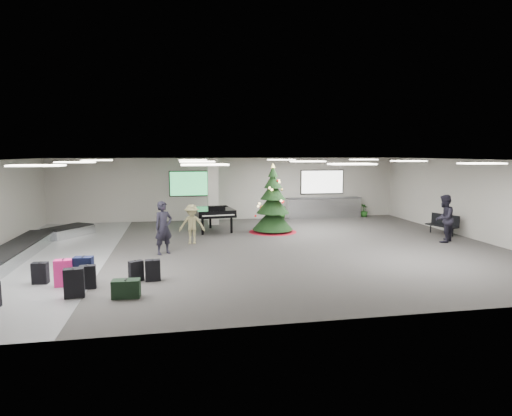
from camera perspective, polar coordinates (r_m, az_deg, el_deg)
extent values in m
plane|color=#3A3735|center=(15.66, -0.29, -5.36)|extent=(18.00, 18.00, 0.00)
cube|color=#A8A499|center=(22.28, -3.49, 2.57)|extent=(18.00, 0.02, 3.20)
cube|color=#A8A499|center=(8.68, 7.96, -4.95)|extent=(18.00, 0.02, 3.20)
cube|color=#A8A499|center=(19.14, 27.27, 1.00)|extent=(0.02, 14.00, 3.20)
cube|color=silver|center=(15.28, -0.30, 6.44)|extent=(18.00, 14.00, 0.02)
cube|color=gray|center=(16.01, -25.92, -5.81)|extent=(4.00, 14.00, 0.01)
cube|color=beige|center=(20.79, -5.75, 2.21)|extent=(0.50, 0.50, 3.20)
cube|color=green|center=(22.05, -8.65, 3.24)|extent=(2.20, 0.08, 1.30)
cube|color=white|center=(23.35, 8.81, 3.45)|extent=(2.40, 0.08, 1.30)
cube|color=white|center=(11.52, -27.22, 5.05)|extent=(1.20, 0.60, 0.04)
cube|color=white|center=(15.40, -22.97, 5.64)|extent=(1.20, 0.60, 0.04)
cube|color=white|center=(19.32, -20.43, 5.98)|extent=(1.20, 0.60, 0.04)
cube|color=white|center=(11.06, -6.87, 5.74)|extent=(1.20, 0.60, 0.04)
cube|color=white|center=(15.06, -7.85, 6.13)|extent=(1.20, 0.60, 0.04)
cube|color=white|center=(19.05, -8.42, 6.35)|extent=(1.20, 0.60, 0.04)
cube|color=white|center=(12.00, 12.66, 5.74)|extent=(1.20, 0.60, 0.04)
cube|color=white|center=(15.76, 6.92, 6.19)|extent=(1.20, 0.60, 0.04)
cube|color=white|center=(19.61, 3.41, 6.44)|extent=(1.20, 0.60, 0.04)
cube|color=white|center=(14.06, 27.89, 5.27)|extent=(1.20, 0.60, 0.04)
cube|color=white|center=(17.38, 19.68, 5.92)|extent=(1.20, 0.60, 0.04)
cube|color=white|center=(20.94, 14.16, 6.28)|extent=(1.20, 0.60, 0.04)
cube|color=silver|center=(15.35, -30.56, -5.92)|extent=(1.00, 8.00, 0.38)
cube|color=black|center=(15.30, -30.61, -5.15)|extent=(0.95, 7.90, 0.05)
cube|color=silver|center=(19.44, -23.73, -2.92)|extent=(1.97, 2.21, 0.38)
cube|color=black|center=(19.41, -23.76, -2.31)|extent=(1.87, 2.10, 0.05)
cube|color=silver|center=(23.20, 8.99, 0.01)|extent=(4.00, 0.60, 1.05)
cube|color=#2F2F31|center=(23.14, 9.02, 1.33)|extent=(4.05, 0.65, 0.04)
cube|color=black|center=(11.24, -23.08, -9.18)|extent=(0.48, 0.31, 0.71)
cube|color=black|center=(11.15, -23.18, -7.38)|extent=(0.05, 0.15, 0.02)
cube|color=black|center=(11.83, -21.51, -8.56)|extent=(0.41, 0.24, 0.60)
cube|color=black|center=(11.75, -21.58, -7.10)|extent=(0.04, 0.12, 0.02)
cube|color=#F21F7B|center=(12.25, -24.24, -7.91)|extent=(0.46, 0.28, 0.71)
cube|color=black|center=(12.16, -24.33, -6.26)|extent=(0.04, 0.15, 0.02)
cube|color=black|center=(12.11, -15.70, -8.08)|extent=(0.42, 0.35, 0.55)
cube|color=black|center=(12.04, -15.75, -6.76)|extent=(0.08, 0.12, 0.02)
cube|color=black|center=(12.21, -21.99, -7.76)|extent=(0.51, 0.32, 0.74)
cube|color=black|center=(12.12, -22.07, -6.01)|extent=(0.05, 0.17, 0.02)
cube|color=black|center=(10.86, -16.93, -10.24)|extent=(0.67, 0.36, 0.43)
cube|color=black|center=(10.79, -16.98, -9.08)|extent=(0.04, 0.20, 0.02)
cube|color=black|center=(11.99, -13.60, -8.08)|extent=(0.42, 0.24, 0.58)
cube|color=black|center=(11.92, -13.64, -6.68)|extent=(0.04, 0.13, 0.02)
cube|color=black|center=(12.76, -26.82, -7.76)|extent=(0.41, 0.26, 0.58)
cube|color=black|center=(12.69, -26.90, -6.46)|extent=(0.04, 0.14, 0.02)
cone|color=maroon|center=(18.85, 2.24, -2.99)|extent=(2.11, 2.11, 0.13)
cylinder|color=#3F2819|center=(18.81, 2.24, -2.35)|extent=(0.13, 0.13, 0.56)
cone|color=black|center=(18.76, 2.25, -1.35)|extent=(1.78, 1.78, 1.00)
cone|color=black|center=(18.67, 2.26, 0.67)|extent=(1.44, 1.44, 0.89)
cone|color=black|center=(18.62, 2.26, 2.37)|extent=(1.11, 1.11, 0.78)
cone|color=black|center=(18.58, 2.27, 3.74)|extent=(0.78, 0.78, 0.67)
cone|color=black|center=(18.56, 2.28, 4.94)|extent=(0.44, 0.44, 0.50)
cone|color=#FFE566|center=(18.56, 2.28, 5.69)|extent=(0.18, 0.18, 0.20)
cube|color=black|center=(19.01, -5.69, -0.50)|extent=(1.84, 2.03, 0.29)
cube|color=black|center=(18.05, -5.04, -1.17)|extent=(1.55, 0.50, 0.11)
cube|color=white|center=(18.01, -5.02, -0.99)|extent=(1.38, 0.31, 0.02)
cube|color=black|center=(18.27, -5.23, -0.14)|extent=(0.74, 0.12, 0.23)
cylinder|color=black|center=(18.25, -7.14, -2.45)|extent=(0.11, 0.11, 0.72)
cylinder|color=black|center=(18.52, -3.29, -2.27)|extent=(0.11, 0.11, 0.72)
cylinder|color=black|center=(19.80, -6.11, -1.67)|extent=(0.11, 0.11, 0.72)
cube|color=black|center=(19.80, 23.51, -2.18)|extent=(0.87, 1.43, 0.05)
cylinder|color=black|center=(19.40, 24.37, -3.00)|extent=(0.05, 0.05, 0.36)
cylinder|color=black|center=(20.28, 22.63, -2.49)|extent=(0.05, 0.05, 0.36)
cube|color=black|center=(19.88, 24.05, -1.43)|extent=(0.48, 1.30, 0.45)
imported|color=black|center=(14.91, -12.23, -2.58)|extent=(0.80, 0.73, 1.83)
imported|color=#948B5B|center=(16.45, -8.55, -2.15)|extent=(1.04, 0.69, 1.51)
imported|color=black|center=(18.07, 23.78, -1.29)|extent=(1.14, 1.12, 1.85)
imported|color=#123A12|center=(21.60, 3.52, -0.77)|extent=(0.57, 0.57, 0.81)
imported|color=#123A12|center=(23.93, 14.22, -0.31)|extent=(0.53, 0.53, 0.71)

